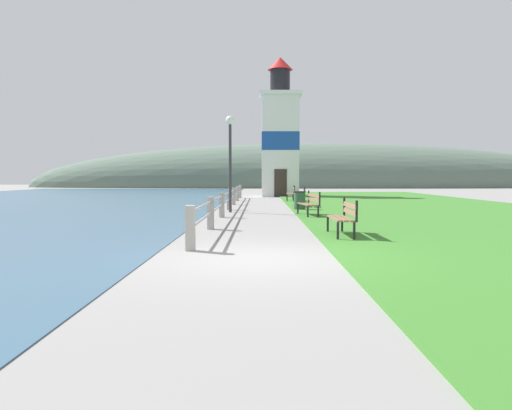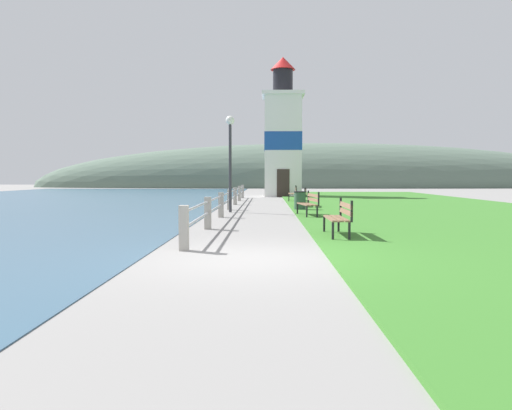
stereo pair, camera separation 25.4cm
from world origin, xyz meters
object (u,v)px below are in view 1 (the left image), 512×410
(lamp_post, at_px, (230,146))
(park_bench_by_lighthouse, at_px, (292,192))
(lighthouse, at_px, (280,138))
(park_bench_midway, at_px, (310,202))
(trash_bin, at_px, (300,201))
(park_bench_near, at_px, (344,216))
(park_bench_far, at_px, (302,196))

(lamp_post, bearing_deg, park_bench_by_lighthouse, 70.61)
(lighthouse, relative_size, lamp_post, 2.58)
(park_bench_midway, relative_size, lighthouse, 0.17)
(park_bench_by_lighthouse, bearing_deg, trash_bin, 91.27)
(park_bench_midway, height_order, lighthouse, lighthouse)
(park_bench_near, distance_m, park_bench_by_lighthouse, 17.28)
(park_bench_midway, height_order, park_bench_by_lighthouse, same)
(park_bench_midway, bearing_deg, park_bench_by_lighthouse, -97.74)
(park_bench_near, relative_size, park_bench_midway, 0.93)
(park_bench_by_lighthouse, xyz_separation_m, lamp_post, (-3.08, -8.76, 2.20))
(park_bench_far, bearing_deg, park_bench_midway, 94.78)
(park_bench_near, distance_m, park_bench_midway, 6.17)
(park_bench_far, xyz_separation_m, park_bench_by_lighthouse, (-0.12, 5.60, 0.00))
(park_bench_midway, distance_m, trash_bin, 3.36)
(park_bench_near, bearing_deg, park_bench_by_lighthouse, -89.78)
(park_bench_by_lighthouse, height_order, lighthouse, lighthouse)
(park_bench_near, bearing_deg, trash_bin, -88.42)
(park_bench_midway, relative_size, trash_bin, 2.12)
(park_bench_near, height_order, park_bench_far, same)
(park_bench_midway, xyz_separation_m, park_bench_far, (0.14, 5.52, -0.00))
(park_bench_midway, distance_m, park_bench_by_lighthouse, 11.11)
(park_bench_near, distance_m, trash_bin, 9.53)
(park_bench_by_lighthouse, bearing_deg, lamp_post, 72.94)
(park_bench_near, relative_size, trash_bin, 1.98)
(park_bench_midway, bearing_deg, lamp_post, -45.11)
(park_bench_far, xyz_separation_m, trash_bin, (-0.26, -2.16, -0.11))
(trash_bin, relative_size, lamp_post, 0.21)
(park_bench_by_lighthouse, relative_size, lighthouse, 0.17)
(lamp_post, bearing_deg, park_bench_far, 44.70)
(park_bench_midway, bearing_deg, park_bench_near, 84.31)
(trash_bin, distance_m, lamp_post, 3.88)
(lighthouse, bearing_deg, lamp_post, -99.25)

